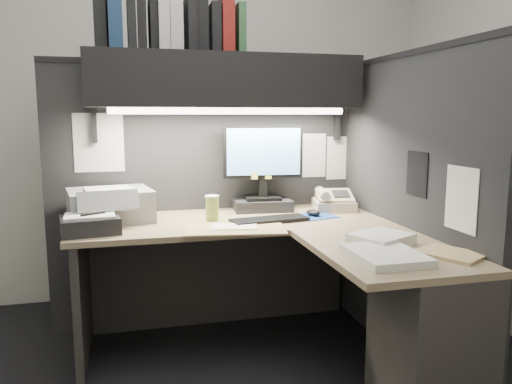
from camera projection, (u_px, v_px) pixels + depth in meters
wall_back at (190, 109)px, 3.58m from camera, size 3.50×0.04×2.70m
wall_front at (436, 83)px, 0.70m from camera, size 3.50×0.04×2.70m
partition_back at (207, 197)px, 3.12m from camera, size 1.90×0.06×1.60m
partition_right at (407, 212)px, 2.63m from camera, size 0.06×1.50×1.60m
desk at (319, 298)px, 2.38m from camera, size 1.70×1.53×0.73m
overhead_shelf at (226, 81)px, 2.87m from camera, size 1.55×0.34×0.30m
task_light_tube at (231, 111)px, 2.76m from camera, size 1.32×0.04×0.04m
monitor at (263, 177)px, 3.02m from camera, size 0.48×0.24×0.52m
keyboard at (269, 220)px, 2.72m from camera, size 0.44×0.21×0.02m
mousepad at (314, 216)px, 2.87m from camera, size 0.27×0.25×0.00m
mouse at (313, 213)px, 2.87m from camera, size 0.10×0.11×0.04m
telephone at (334, 202)px, 3.07m from camera, size 0.28×0.29×0.10m
coffee_cup at (212, 210)px, 2.71m from camera, size 0.09×0.09×0.14m
printer at (110, 205)px, 2.74m from camera, size 0.49×0.44×0.17m
notebook_stack at (90, 225)px, 2.46m from camera, size 0.31×0.27×0.08m
open_folder at (234, 228)px, 2.56m from camera, size 0.55×0.40×0.01m
paper_stack_a at (381, 239)px, 2.25m from camera, size 0.31×0.30×0.05m
paper_stack_b at (386, 255)px, 2.01m from camera, size 0.26×0.33×0.03m
manila_stack at (450, 254)px, 2.07m from camera, size 0.29×0.31×0.01m
binder_row at (170, 26)px, 2.74m from camera, size 0.80×0.26×0.30m
pinned_papers at (284, 160)px, 2.82m from camera, size 1.76×1.31×0.51m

